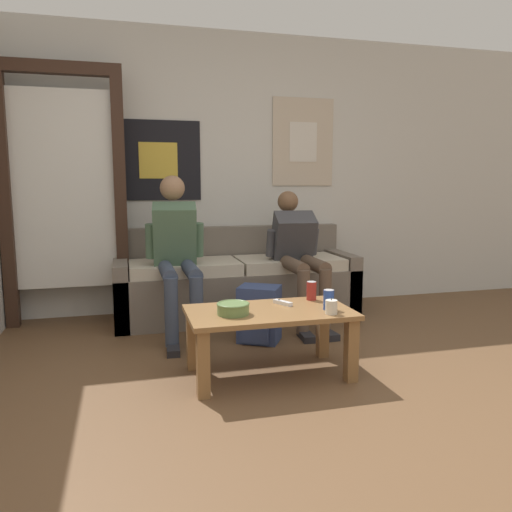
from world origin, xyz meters
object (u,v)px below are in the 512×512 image
object	(u,v)px
game_controller_near_left	(233,304)
drink_can_blue	(329,300)
game_controller_near_right	(283,303)
coffee_table	(269,323)
backpack	(259,315)
drink_can_red	(311,291)
person_seated_teen	(298,251)
pillar_candle	(331,307)
couch	(236,284)
ceramic_bowl	(233,308)
person_seated_adult	(177,248)

from	to	relation	value
game_controller_near_left	drink_can_blue	bearing A→B (deg)	-22.55
game_controller_near_right	coffee_table	bearing A→B (deg)	-138.35
backpack	game_controller_near_left	distance (m)	0.64
drink_can_red	game_controller_near_left	distance (m)	0.55
game_controller_near_left	game_controller_near_right	world-z (taller)	same
person_seated_teen	pillar_candle	bearing A→B (deg)	-100.69
couch	person_seated_teen	size ratio (longest dim) A/B	1.89
coffee_table	ceramic_bowl	xyz separation A→B (m)	(-0.24, -0.04, 0.12)
coffee_table	drink_can_red	world-z (taller)	drink_can_red
couch	person_seated_adult	size ratio (longest dim) A/B	1.69
ceramic_bowl	coffee_table	bearing A→B (deg)	10.60
drink_can_red	game_controller_near_left	bearing A→B (deg)	-176.07
person_seated_adult	ceramic_bowl	world-z (taller)	person_seated_adult
coffee_table	backpack	xyz separation A→B (m)	(0.11, 0.65, -0.13)
ceramic_bowl	person_seated_teen	bearing A→B (deg)	54.12
backpack	pillar_candle	size ratio (longest dim) A/B	4.41
drink_can_blue	game_controller_near_left	xyz separation A→B (m)	(-0.55, 0.23, -0.05)
ceramic_bowl	drink_can_blue	world-z (taller)	drink_can_blue
ceramic_bowl	pillar_candle	bearing A→B (deg)	-13.89
backpack	couch	bearing A→B (deg)	90.23
person_seated_adult	person_seated_teen	xyz separation A→B (m)	(1.02, 0.01, -0.06)
drink_can_blue	person_seated_teen	bearing A→B (deg)	79.63
drink_can_blue	ceramic_bowl	bearing A→B (deg)	176.20
person_seated_teen	drink_can_blue	xyz separation A→B (m)	(-0.21, -1.15, -0.14)
game_controller_near_left	game_controller_near_right	xyz separation A→B (m)	(0.32, -0.04, 0.00)
person_seated_adult	person_seated_teen	distance (m)	1.02
backpack	game_controller_near_right	world-z (taller)	game_controller_near_right
game_controller_near_right	ceramic_bowl	bearing A→B (deg)	-156.98
person_seated_teen	pillar_candle	size ratio (longest dim) A/B	11.64
coffee_table	game_controller_near_left	bearing A→B (deg)	143.46
game_controller_near_left	person_seated_adult	bearing A→B (deg)	105.59
game_controller_near_right	drink_can_blue	bearing A→B (deg)	-39.24
drink_can_blue	backpack	bearing A→B (deg)	108.21
pillar_candle	drink_can_blue	size ratio (longest dim) A/B	0.77
coffee_table	game_controller_near_right	world-z (taller)	game_controller_near_right
drink_can_blue	drink_can_red	size ratio (longest dim) A/B	1.00
couch	game_controller_near_right	size ratio (longest dim) A/B	14.77
game_controller_near_left	coffee_table	bearing A→B (deg)	-36.54
couch	game_controller_near_left	world-z (taller)	couch
coffee_table	pillar_candle	xyz separation A→B (m)	(0.33, -0.18, 0.12)
drink_can_red	game_controller_near_right	size ratio (longest dim) A/B	0.87
ceramic_bowl	drink_can_red	xyz separation A→B (m)	(0.58, 0.23, 0.02)
coffee_table	game_controller_near_right	distance (m)	0.19
person_seated_teen	backpack	size ratio (longest dim) A/B	2.64
drink_can_blue	game_controller_near_left	world-z (taller)	drink_can_blue
coffee_table	ceramic_bowl	distance (m)	0.27
coffee_table	game_controller_near_left	xyz separation A→B (m)	(-0.20, 0.15, 0.09)
couch	ceramic_bowl	world-z (taller)	couch
couch	backpack	distance (m)	0.78
coffee_table	person_seated_adult	world-z (taller)	person_seated_adult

